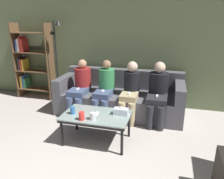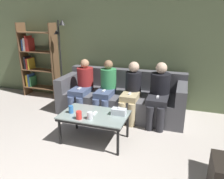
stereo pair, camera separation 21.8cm
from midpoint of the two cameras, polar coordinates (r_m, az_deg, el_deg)
wall_back at (r=4.80m, az=6.02°, el=11.28°), size 12.00×0.06×2.60m
couch at (r=4.50m, az=4.00°, el=-2.22°), size 2.49×0.99×0.83m
coffee_table at (r=3.40m, az=-2.78°, el=-7.10°), size 1.03×0.64×0.46m
cup_near_left at (r=3.43m, az=-8.87°, el=-5.16°), size 0.07×0.07×0.12m
cup_near_right at (r=3.21m, az=-6.72°, el=-6.70°), size 0.08×0.08×0.12m
cup_far_center at (r=3.20m, az=-3.84°, el=-6.83°), size 0.08×0.08×0.11m
tissue_box at (r=3.34m, az=3.67°, el=-5.81°), size 0.22×0.12×0.13m
game_remote at (r=3.37m, az=-2.79°, el=-6.28°), size 0.04×0.15×0.02m
bookshelf at (r=5.62m, az=-18.29°, el=7.17°), size 0.90×0.32×1.77m
standing_lamp at (r=5.02m, az=-11.93°, el=9.34°), size 0.31×0.26×1.84m
seated_person_left_end at (r=4.44m, az=-6.24°, el=1.22°), size 0.33×0.71×1.08m
seated_person_mid_left at (r=4.27m, az=0.00°, el=0.64°), size 0.31×0.67×1.09m
seated_person_mid_right at (r=4.13m, az=6.66°, el=-0.05°), size 0.31×0.68×1.09m
seated_person_right_end at (r=4.07m, az=13.70°, el=-0.45°), size 0.36×0.74×1.11m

